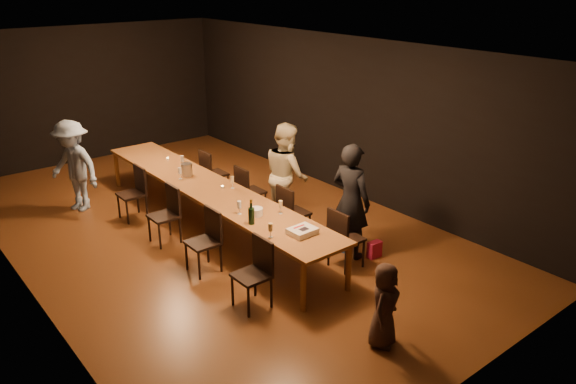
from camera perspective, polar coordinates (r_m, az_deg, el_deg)
ground at (r=9.68m, az=-7.84°, el=-3.61°), size 10.00×10.00×0.00m
room_shell at (r=9.00m, az=-8.51°, el=8.45°), size 6.04×10.04×3.02m
table at (r=9.40m, az=-8.05°, el=0.26°), size 0.90×6.00×0.75m
chair_right_0 at (r=8.23m, az=5.97°, el=-4.65°), size 0.42×0.42×0.93m
chair_right_1 at (r=9.03m, az=0.63°, el=-2.05°), size 0.42×0.42×0.93m
chair_right_2 at (r=9.91m, az=-3.79°, el=0.12°), size 0.42×0.42×0.93m
chair_right_3 at (r=10.86m, az=-7.47°, el=1.92°), size 0.42×0.42×0.93m
chair_left_0 at (r=7.26m, az=-3.74°, el=-8.40°), size 0.42×0.42×0.93m
chair_left_1 at (r=8.16m, az=-8.66°, el=-5.04°), size 0.42×0.42×0.93m
chair_left_2 at (r=9.12m, az=-12.53°, el=-2.35°), size 0.42×0.42×0.93m
chair_left_3 at (r=10.14m, az=-15.63°, el=-0.17°), size 0.42×0.42×0.93m
woman_birthday at (r=8.40m, az=6.40°, el=-0.91°), size 0.53×0.71×1.78m
woman_tan at (r=9.46m, az=-0.15°, el=1.82°), size 0.91×1.03×1.77m
man_blue at (r=10.73m, az=-20.94°, el=2.48°), size 0.98×1.23×1.67m
child at (r=6.64m, az=9.76°, el=-11.24°), size 0.60×0.51×1.04m
gift_bag_red at (r=8.69m, az=8.78°, el=-5.79°), size 0.22×0.13×0.26m
gift_bag_blue at (r=8.83m, az=5.80°, el=-5.11°), size 0.25×0.22×0.27m
birthday_cake at (r=7.63m, az=1.47°, el=-3.99°), size 0.37×0.30×0.09m
plate_stack at (r=8.20m, az=-3.26°, el=-2.02°), size 0.26×0.26×0.11m
champagne_bottle at (r=7.88m, az=-3.75°, el=-2.02°), size 0.09×0.09×0.37m
ice_bucket at (r=9.93m, az=-10.25°, el=2.27°), size 0.24×0.24×0.22m
wineglass_0 at (r=7.51m, az=-1.78°, el=-3.92°), size 0.06×0.06×0.21m
wineglass_1 at (r=8.23m, az=-0.76°, el=-1.55°), size 0.06×0.06×0.21m
wineglass_2 at (r=8.24m, az=-4.96°, el=-1.59°), size 0.06×0.06×0.21m
wineglass_3 at (r=9.23m, az=-5.68°, el=0.98°), size 0.06×0.06×0.21m
wineglass_4 at (r=9.78m, az=-10.92°, el=1.88°), size 0.06×0.06×0.21m
wineglass_5 at (r=10.40m, az=-10.69°, el=3.10°), size 0.06×0.06×0.21m
tealight_near at (r=7.75m, az=1.68°, el=-3.79°), size 0.05×0.05×0.03m
tealight_mid at (r=9.30m, az=-6.68°, el=0.51°), size 0.05×0.05×0.03m
tealight_far at (r=10.88m, az=-12.13°, el=3.31°), size 0.05×0.05×0.03m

